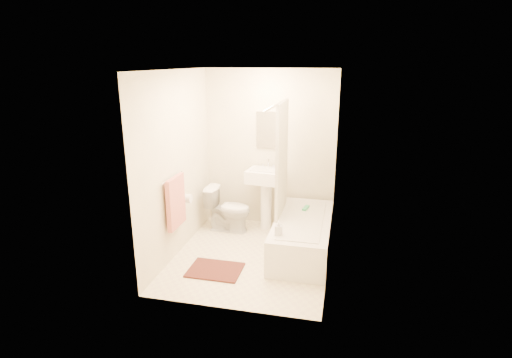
% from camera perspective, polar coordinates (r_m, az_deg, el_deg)
% --- Properties ---
extents(floor, '(2.40, 2.40, 0.00)m').
position_cam_1_polar(floor, '(5.42, -0.60, -10.94)').
color(floor, beige).
rests_on(floor, ground).
extents(ceiling, '(2.40, 2.40, 0.00)m').
position_cam_1_polar(ceiling, '(4.80, -0.69, 15.36)').
color(ceiling, white).
rests_on(ceiling, ground).
extents(wall_back, '(2.00, 0.02, 2.40)m').
position_cam_1_polar(wall_back, '(6.12, 1.98, 4.28)').
color(wall_back, beige).
rests_on(wall_back, ground).
extents(wall_left, '(0.02, 2.40, 2.40)m').
position_cam_1_polar(wall_left, '(5.29, -11.24, 2.01)').
color(wall_left, beige).
rests_on(wall_left, ground).
extents(wall_right, '(0.02, 2.40, 2.40)m').
position_cam_1_polar(wall_right, '(4.85, 10.93, 0.69)').
color(wall_right, beige).
rests_on(wall_right, ground).
extents(mirror, '(0.40, 0.03, 0.55)m').
position_cam_1_polar(mirror, '(6.04, 1.97, 7.02)').
color(mirror, white).
rests_on(mirror, wall_back).
extents(curtain_rod, '(0.03, 1.70, 0.03)m').
position_cam_1_polar(curtain_rod, '(4.87, 3.11, 10.63)').
color(curtain_rod, silver).
rests_on(curtain_rod, wall_back).
extents(shower_curtain, '(0.04, 0.80, 1.55)m').
position_cam_1_polar(shower_curtain, '(5.39, 3.71, 2.78)').
color(shower_curtain, silver).
rests_on(shower_curtain, curtain_rod).
extents(towel_bar, '(0.02, 0.60, 0.02)m').
position_cam_1_polar(towel_bar, '(5.08, -11.89, 0.20)').
color(towel_bar, silver).
rests_on(towel_bar, wall_left).
extents(towel, '(0.06, 0.45, 0.66)m').
position_cam_1_polar(towel, '(5.17, -11.38, -3.23)').
color(towel, '#CC7266').
rests_on(towel, towel_bar).
extents(toilet_paper, '(0.11, 0.12, 0.12)m').
position_cam_1_polar(toilet_paper, '(5.51, -9.78, -2.75)').
color(toilet_paper, white).
rests_on(toilet_paper, wall_left).
extents(toilet, '(0.69, 0.40, 0.67)m').
position_cam_1_polar(toilet, '(6.08, -3.95, -4.34)').
color(toilet, white).
rests_on(toilet, floor).
extents(sink, '(0.57, 0.48, 1.03)m').
position_cam_1_polar(sink, '(6.07, 1.38, -2.56)').
color(sink, white).
rests_on(sink, floor).
extents(bathtub, '(0.73, 1.66, 0.47)m').
position_cam_1_polar(bathtub, '(5.49, 6.68, -7.97)').
color(bathtub, white).
rests_on(bathtub, floor).
extents(bath_mat, '(0.65, 0.49, 0.02)m').
position_cam_1_polar(bath_mat, '(5.09, -5.86, -12.79)').
color(bath_mat, '#522F23').
rests_on(bath_mat, floor).
extents(soap_bottle, '(0.08, 0.08, 0.18)m').
position_cam_1_polar(soap_bottle, '(4.86, 3.23, -7.02)').
color(soap_bottle, silver).
rests_on(soap_bottle, bathtub).
extents(scrub_brush, '(0.09, 0.19, 0.04)m').
position_cam_1_polar(scrub_brush, '(5.73, 7.13, -4.16)').
color(scrub_brush, '#3CBB70').
rests_on(scrub_brush, bathtub).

